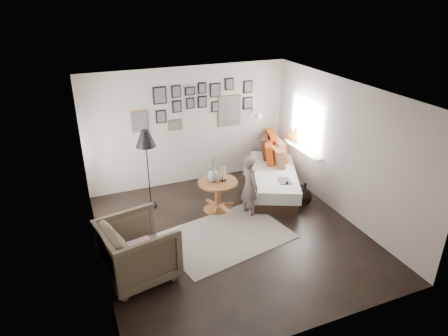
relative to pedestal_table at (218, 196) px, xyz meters
name	(u,v)px	position (x,y,z in m)	size (l,w,h in m)	color
ground	(232,234)	(-0.10, -0.95, -0.28)	(4.80, 4.80, 0.00)	black
wall_back	(189,126)	(-0.10, 1.45, 1.02)	(4.50, 4.50, 0.00)	#A3988E
wall_front	(314,249)	(-0.10, -3.35, 1.02)	(4.50, 4.50, 0.00)	#A3988E
wall_left	(93,193)	(-2.35, -0.95, 1.02)	(4.80, 4.80, 0.00)	#A3988E
wall_right	(343,150)	(2.15, -0.95, 1.02)	(4.80, 4.80, 0.00)	#A3988E
ceiling	(233,93)	(-0.10, -0.95, 2.32)	(4.80, 4.80, 0.00)	white
door_left	(89,176)	(-2.34, 0.25, 0.77)	(0.00, 2.14, 2.14)	white
window_right	(299,145)	(2.07, 0.39, 0.65)	(0.15, 1.32, 1.30)	white
gallery_wall	(201,106)	(0.19, 1.44, 1.46)	(2.74, 0.03, 1.08)	brown
wall_sconce	(258,115)	(1.45, 1.19, 1.18)	(0.18, 0.36, 0.16)	white
rug	(226,236)	(-0.22, -0.96, -0.28)	(2.18, 1.52, 0.01)	beige
pedestal_table	(218,196)	(0.00, 0.00, 0.00)	(0.78, 0.78, 0.62)	brown
vase	(213,174)	(-0.08, 0.02, 0.50)	(0.22, 0.22, 0.56)	black
candles	(223,174)	(0.11, 0.00, 0.47)	(0.13, 0.13, 0.29)	black
daybed	(271,175)	(1.41, 0.38, 0.05)	(1.73, 2.34, 1.07)	black
magazine_on_daybed	(285,181)	(1.35, -0.27, 0.21)	(0.24, 0.33, 0.02)	black
armchair	(138,250)	(-1.86, -1.43, 0.19)	(1.01, 1.04, 0.95)	brown
armchair_cushion	(139,247)	(-1.83, -1.38, 0.20)	(0.43, 0.43, 0.11)	silver
floor_lamp	(146,141)	(-1.22, 0.61, 1.13)	(0.38, 0.38, 1.64)	black
magazine_basket	(125,272)	(-2.10, -1.54, -0.07)	(0.46, 0.46, 0.43)	black
demijohn_large	(286,196)	(1.33, -0.41, -0.07)	(0.37, 0.37, 0.56)	black
demijohn_small	(304,197)	(1.68, -0.53, -0.09)	(0.33, 0.33, 0.51)	black
child	(249,186)	(0.50, -0.39, 0.32)	(0.44, 0.29, 1.21)	#624E4D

